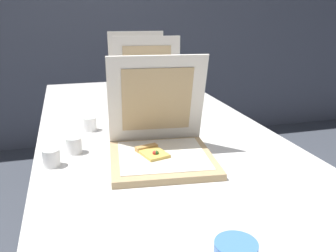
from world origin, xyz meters
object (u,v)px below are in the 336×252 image
Objects in this scene: pizza_box_front at (160,145)px; cup_white_near_left at (51,158)px; cup_white_mid at (90,124)px; cup_white_near_center at (74,145)px; pizza_box_middle at (149,103)px; pizza_box_back at (139,86)px; table at (153,138)px.

cup_white_near_left is at bearing 179.80° from pizza_box_front.
cup_white_mid is 0.25m from cup_white_near_center.
pizza_box_middle and pizza_box_back have the same top height.
pizza_box_middle is 0.57m from cup_white_near_center.
table is at bearing -91.18° from pizza_box_middle.
cup_white_mid is 1.00× the size of cup_white_near_center.
cup_white_near_center is (-0.28, 0.14, -0.02)m from pizza_box_front.
cup_white_near_left is at bearing -144.32° from table.
pizza_box_front is at bearing -92.68° from pizza_box_back.
cup_white_near_left is 0.37m from cup_white_mid.
pizza_box_middle reaches higher than cup_white_mid.
pizza_box_back is at bearing 89.03° from pizza_box_front.
table is at bearing -9.21° from cup_white_mid.
pizza_box_middle is 6.78× the size of cup_white_near_left.
pizza_box_front reaches higher than cup_white_near_center.
table is 5.73× the size of pizza_box_middle.
cup_white_mid is at bearing -113.86° from pizza_box_back.
cup_white_near_left and cup_white_mid have the same top height.
table is 38.85× the size of cup_white_near_left.
pizza_box_back is 6.47× the size of cup_white_mid.
cup_white_near_left is (-0.36, 0.04, -0.02)m from pizza_box_front.
pizza_box_middle is at bearing -90.12° from pizza_box_back.
cup_white_near_left is 1.00× the size of cup_white_near_center.
pizza_box_middle reaches higher than table.
pizza_box_back is 0.95m from cup_white_near_center.
table is at bearing 35.68° from cup_white_near_left.
cup_white_mid is at bearing 125.23° from pizza_box_front.
pizza_box_front is 0.43m from cup_white_mid.
pizza_box_front is at bearing -91.18° from pizza_box_middle.
cup_white_near_center reaches higher than table.
pizza_box_front is 0.31m from cup_white_near_center.
cup_white_near_center is at bearing 160.13° from pizza_box_front.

